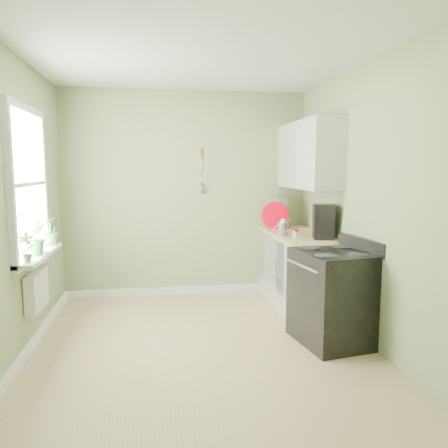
{
  "coord_description": "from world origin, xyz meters",
  "views": [
    {
      "loc": [
        -0.41,
        -4.0,
        1.7
      ],
      "look_at": [
        0.31,
        0.55,
        1.11
      ],
      "focal_mm": 35.0,
      "sensor_mm": 36.0,
      "label": 1
    }
  ],
  "objects": [
    {
      "name": "floor",
      "position": [
        0.0,
        0.0,
        -0.01
      ],
      "size": [
        3.2,
        3.6,
        0.02
      ],
      "primitive_type": "cube",
      "color": "tan",
      "rests_on": "ground"
    },
    {
      "name": "ceiling",
      "position": [
        0.0,
        0.0,
        2.71
      ],
      "size": [
        3.2,
        3.6,
        0.02
      ],
      "primitive_type": "cube",
      "color": "white",
      "rests_on": "wall_back"
    },
    {
      "name": "wall_back",
      "position": [
        0.0,
        1.81,
        1.35
      ],
      "size": [
        3.2,
        0.02,
        2.7
      ],
      "primitive_type": "cube",
      "color": "gray",
      "rests_on": "floor"
    },
    {
      "name": "wall_left",
      "position": [
        -1.61,
        0.0,
        1.35
      ],
      "size": [
        0.02,
        3.6,
        2.7
      ],
      "primitive_type": "cube",
      "color": "gray",
      "rests_on": "floor"
    },
    {
      "name": "wall_right",
      "position": [
        1.61,
        0.0,
        1.35
      ],
      "size": [
        0.02,
        3.6,
        2.7
      ],
      "primitive_type": "cube",
      "color": "gray",
      "rests_on": "floor"
    },
    {
      "name": "base_cabinets",
      "position": [
        1.3,
        1.0,
        0.43
      ],
      "size": [
        0.6,
        1.6,
        0.87
      ],
      "primitive_type": "cube",
      "color": "silver",
      "rests_on": "floor"
    },
    {
      "name": "countertop",
      "position": [
        1.29,
        1.0,
        0.89
      ],
      "size": [
        0.64,
        1.6,
        0.04
      ],
      "primitive_type": "cube",
      "color": "tan",
      "rests_on": "base_cabinets"
    },
    {
      "name": "upper_cabinets",
      "position": [
        1.43,
        1.1,
        1.85
      ],
      "size": [
        0.35,
        1.4,
        0.8
      ],
      "primitive_type": "cube",
      "color": "silver",
      "rests_on": "wall_right"
    },
    {
      "name": "window",
      "position": [
        -1.58,
        0.3,
        1.55
      ],
      "size": [
        0.06,
        1.14,
        1.44
      ],
      "color": "white",
      "rests_on": "wall_left"
    },
    {
      "name": "window_sill",
      "position": [
        -1.51,
        0.3,
        0.88
      ],
      "size": [
        0.18,
        1.14,
        0.04
      ],
      "primitive_type": "cube",
      "color": "white",
      "rests_on": "wall_left"
    },
    {
      "name": "radiator",
      "position": [
        -1.54,
        0.25,
        0.55
      ],
      "size": [
        0.12,
        0.5,
        0.35
      ],
      "primitive_type": "cube",
      "color": "white",
      "rests_on": "wall_left"
    },
    {
      "name": "wall_utensils",
      "position": [
        0.2,
        1.78,
        1.56
      ],
      "size": [
        0.02,
        0.14,
        0.58
      ],
      "color": "tan",
      "rests_on": "wall_back"
    },
    {
      "name": "stove",
      "position": [
        1.28,
        -0.1,
        0.46
      ],
      "size": [
        0.76,
        0.83,
        1.03
      ],
      "color": "black",
      "rests_on": "floor"
    },
    {
      "name": "stand_mixer",
      "position": [
        1.22,
        1.74,
        1.1
      ],
      "size": [
        0.31,
        0.4,
        0.45
      ],
      "color": "#B2B2B7",
      "rests_on": "countertop"
    },
    {
      "name": "kettle",
      "position": [
        1.05,
        0.85,
        1.01
      ],
      "size": [
        0.2,
        0.12,
        0.2
      ],
      "color": "silver",
      "rests_on": "countertop"
    },
    {
      "name": "coffee_maker",
      "position": [
        1.44,
        0.6,
        1.09
      ],
      "size": [
        0.27,
        0.29,
        0.38
      ],
      "color": "black",
      "rests_on": "countertop"
    },
    {
      "name": "red_tray",
      "position": [
        1.12,
        1.43,
        1.09
      ],
      "size": [
        0.35,
        0.19,
        0.35
      ],
      "primitive_type": "cylinder",
      "rotation": [
        1.45,
        0.0,
        -0.37
      ],
      "color": "#BB0012",
      "rests_on": "countertop"
    },
    {
      "name": "jar",
      "position": [
        1.17,
        0.74,
        0.95
      ],
      "size": [
        0.08,
        0.08,
        0.09
      ],
      "color": "#C0B399",
      "rests_on": "countertop"
    },
    {
      "name": "plant_a",
      "position": [
        -1.5,
        -0.15,
        1.03
      ],
      "size": [
        0.16,
        0.13,
        0.27
      ],
      "primitive_type": "imported",
      "rotation": [
        0.0,
        0.0,
        0.29
      ],
      "color": "#31702E",
      "rests_on": "window_sill"
    },
    {
      "name": "plant_b",
      "position": [
        -1.5,
        0.19,
        1.07
      ],
      "size": [
        0.19,
        0.22,
        0.33
      ],
      "primitive_type": "imported",
      "rotation": [
        0.0,
        0.0,
        1.85
      ],
      "color": "#31702E",
      "rests_on": "window_sill"
    },
    {
      "name": "plant_c",
      "position": [
        -1.5,
        0.74,
        1.05
      ],
      "size": [
        0.21,
        0.21,
        0.29
      ],
      "primitive_type": "imported",
      "rotation": [
        0.0,
        0.0,
        4.38
      ],
      "color": "#31702E",
      "rests_on": "window_sill"
    }
  ]
}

